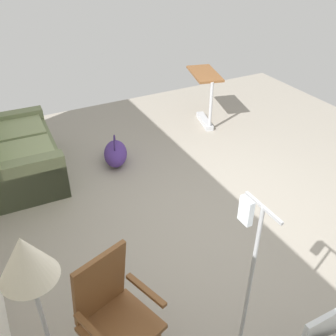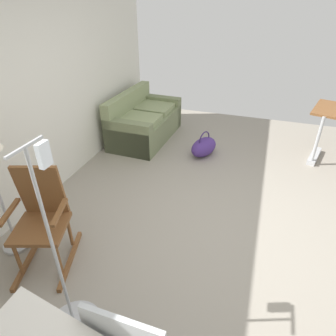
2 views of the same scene
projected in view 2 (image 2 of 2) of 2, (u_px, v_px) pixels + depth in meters
ground_plane at (218, 226)px, 3.50m from camera, size 7.48×7.48×0.00m
back_wall at (29, 95)px, 3.45m from camera, size 6.18×0.10×2.70m
couch at (144, 123)px, 5.46m from camera, size 1.63×0.90×0.85m
rocking_chair at (42, 219)px, 2.85m from camera, size 0.87×0.69×1.05m
overbed_table at (323, 127)px, 4.69m from camera, size 0.88×0.59×0.84m
duffel_bag at (204, 147)px, 4.95m from camera, size 0.64×0.50×0.43m
iv_pole at (71, 307)px, 2.33m from camera, size 0.44×0.44×1.69m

